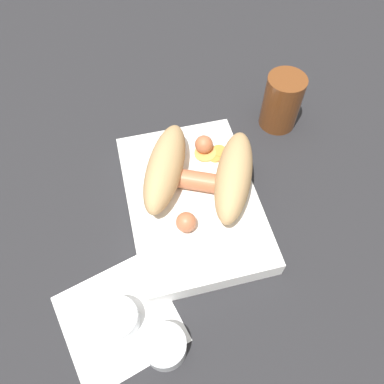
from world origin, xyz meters
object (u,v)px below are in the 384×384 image
Objects in this scene: bread_roll at (200,173)px; sausage at (196,181)px; food_tray at (192,201)px; condiment_cup_far at (165,347)px; drink_glass at (282,102)px; condiment_cup_near at (118,320)px.

sausage is (-0.00, 0.01, -0.02)m from bread_roll.
food_tray is 1.31× the size of bread_roll.
condiment_cup_far is 0.54× the size of drink_glass.
condiment_cup_near is 0.54× the size of drink_glass.
sausage reaches higher than condiment_cup_far.
bread_roll is 3.94× the size of condiment_cup_near.
drink_glass is (0.14, -0.19, 0.03)m from food_tray.
condiment_cup_far is at bearing 155.25° from bread_roll.
condiment_cup_far is at bearing 140.41° from drink_glass.
food_tray is 0.24m from drink_glass.
bread_roll is 2.12× the size of drink_glass.
condiment_cup_near is (-0.15, 0.13, -0.00)m from food_tray.
drink_glass is at bearing -54.58° from food_tray.
sausage is 0.23m from condiment_cup_far.
bread_roll is (0.02, -0.02, 0.05)m from food_tray.
drink_glass is at bearing -55.87° from bread_roll.
food_tray is 5.14× the size of condiment_cup_far.
food_tray is at bearing -41.90° from condiment_cup_near.
drink_glass reaches higher than condiment_cup_near.
drink_glass is (0.28, -0.32, 0.04)m from condiment_cup_near.
food_tray and condiment_cup_far have the same top height.
sausage reaches higher than condiment_cup_near.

